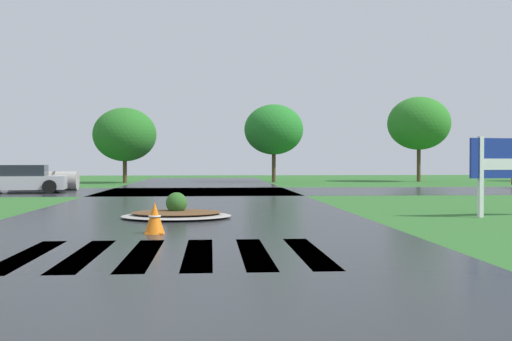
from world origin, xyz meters
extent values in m
cube|color=#232628|center=(0.00, 10.00, 0.00)|extent=(9.41, 80.00, 0.01)
cube|color=#232628|center=(0.00, 25.08, 0.00)|extent=(90.00, 8.47, 0.01)
cube|color=white|center=(-2.25, 4.81, 0.00)|extent=(0.45, 3.46, 0.01)
cube|color=white|center=(-1.35, 4.81, 0.00)|extent=(0.45, 3.46, 0.01)
cube|color=white|center=(-0.45, 4.81, 0.00)|extent=(0.45, 3.46, 0.01)
cube|color=white|center=(0.45, 4.81, 0.00)|extent=(0.45, 3.46, 0.01)
cube|color=white|center=(1.35, 4.81, 0.00)|extent=(0.45, 3.46, 0.01)
cube|color=white|center=(2.25, 4.81, 0.00)|extent=(0.45, 3.46, 0.01)
cube|color=white|center=(7.83, 10.62, 1.08)|extent=(0.14, 0.14, 2.17)
ellipsoid|color=#9E9B93|center=(-0.25, 11.01, 0.06)|extent=(2.89, 2.36, 0.12)
ellipsoid|color=brown|center=(-0.25, 11.01, 0.15)|extent=(2.37, 1.94, 0.10)
sphere|color=#2D6023|center=(-0.25, 11.01, 0.40)|extent=(0.56, 0.56, 0.56)
cube|color=#B7B7BF|center=(-8.26, 24.29, 0.49)|extent=(4.14, 2.33, 0.64)
cube|color=#1E232B|center=(-8.14, 24.31, 1.07)|extent=(2.15, 1.85, 0.52)
cylinder|color=black|center=(-6.81, 23.53, 0.32)|extent=(0.66, 0.30, 0.64)
cylinder|color=black|center=(-7.06, 25.41, 0.32)|extent=(0.66, 0.30, 0.64)
cylinder|color=#9E9B93|center=(-9.07, 26.91, 0.49)|extent=(1.26, 0.99, 0.98)
cylinder|color=#9E9B93|center=(-7.98, 26.93, 0.49)|extent=(1.26, 0.99, 0.98)
cylinder|color=#9E9B93|center=(-6.88, 26.94, 0.49)|extent=(1.26, 0.99, 0.98)
cone|color=orange|center=(-0.51, 7.59, 0.33)|extent=(0.42, 0.42, 0.66)
torus|color=white|center=(-0.51, 7.59, 0.36)|extent=(0.26, 0.26, 0.04)
cube|color=orange|center=(-0.51, 7.59, 0.01)|extent=(0.36, 0.36, 0.03)
cylinder|color=#4C3823|center=(-5.28, 37.22, 0.91)|extent=(0.28, 0.28, 1.83)
ellipsoid|color=#276D23|center=(-5.28, 37.22, 3.35)|extent=(4.34, 4.34, 3.69)
cylinder|color=#4C3823|center=(5.15, 38.03, 1.15)|extent=(0.28, 0.28, 2.30)
ellipsoid|color=#247728|center=(5.15, 38.03, 3.78)|extent=(4.23, 4.23, 3.60)
cylinder|color=#4C3823|center=(16.04, 38.70, 1.35)|extent=(0.28, 0.28, 2.71)
ellipsoid|color=#2B7924|center=(16.04, 38.70, 4.32)|extent=(4.61, 4.61, 3.92)
camera|label=1|loc=(0.65, -4.92, 1.49)|focal=42.28mm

